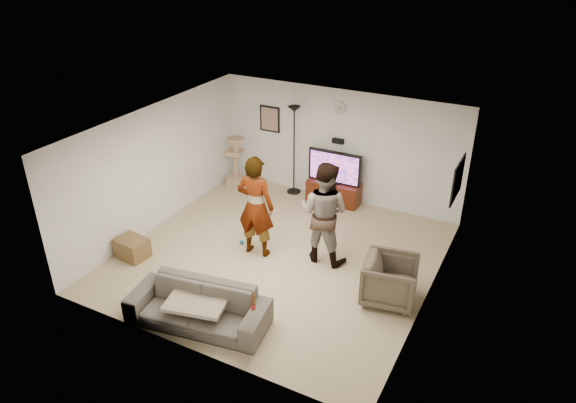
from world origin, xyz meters
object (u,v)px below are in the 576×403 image
at_px(person_right, 324,213).
at_px(floor_lamp, 294,151).
at_px(side_table, 132,248).
at_px(beer_bottle, 253,302).
at_px(tv, 335,167).
at_px(person_left, 256,206).
at_px(cat_tree, 235,161).
at_px(sofa, 198,306).
at_px(tv_stand, 334,192).
at_px(armchair, 390,280).

bearing_deg(person_right, floor_lamp, -51.19).
distance_m(person_right, side_table, 3.61).
distance_m(beer_bottle, side_table, 3.38).
relative_size(floor_lamp, beer_bottle, 8.19).
bearing_deg(floor_lamp, tv, -2.31).
xyz_separation_m(person_left, side_table, (-1.97, -1.20, -0.79)).
bearing_deg(person_right, cat_tree, -31.15).
relative_size(floor_lamp, sofa, 0.95).
height_order(tv_stand, armchair, armchair).
relative_size(beer_bottle, armchair, 0.29).
distance_m(tv, sofa, 4.76).
bearing_deg(person_right, person_left, 19.05).
height_order(tv, beer_bottle, tv).
bearing_deg(side_table, person_right, 26.72).
bearing_deg(person_left, armchair, 170.18).
distance_m(cat_tree, armchair, 5.31).
bearing_deg(beer_bottle, side_table, 163.43).
height_order(tv_stand, person_left, person_left).
height_order(person_right, side_table, person_right).
relative_size(floor_lamp, armchair, 2.39).
bearing_deg(sofa, side_table, 147.65).
height_order(floor_lamp, armchair, floor_lamp).
xyz_separation_m(floor_lamp, side_table, (-1.41, -3.81, -0.83)).
bearing_deg(sofa, beer_bottle, -8.98).
bearing_deg(beer_bottle, floor_lamp, 110.49).
bearing_deg(person_left, floor_lamp, -82.59).
xyz_separation_m(floor_lamp, beer_bottle, (1.78, -4.76, -0.27)).
xyz_separation_m(tv, armchair, (2.19, -2.82, -0.46)).
relative_size(sofa, beer_bottle, 8.64).
bearing_deg(tv_stand, sofa, -92.75).
bearing_deg(tv, person_right, -71.75).
xyz_separation_m(armchair, side_table, (-4.62, -0.95, -0.20)).
bearing_deg(beer_bottle, armchair, 53.24).
height_order(tv_stand, side_table, tv_stand).
distance_m(floor_lamp, person_left, 2.67).
xyz_separation_m(beer_bottle, side_table, (-3.19, 0.95, -0.57)).
bearing_deg(person_left, tv, -104.67).
height_order(person_left, side_table, person_left).
xyz_separation_m(sofa, side_table, (-2.20, 0.95, -0.13)).
bearing_deg(person_left, cat_tree, -54.66).
xyz_separation_m(tv_stand, person_left, (-0.46, -2.57, 0.73)).
xyz_separation_m(tv, sofa, (-0.23, -4.72, -0.53)).
bearing_deg(tv, armchair, -52.15).
xyz_separation_m(tv, beer_bottle, (0.77, -4.72, -0.09)).
bearing_deg(sofa, floor_lamp, 90.39).
relative_size(tv_stand, person_right, 0.61).
bearing_deg(tv, person_left, -100.12).
height_order(tv_stand, sofa, sofa).
xyz_separation_m(tv_stand, person_right, (0.72, -2.19, 0.71)).
relative_size(tv, floor_lamp, 0.59).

